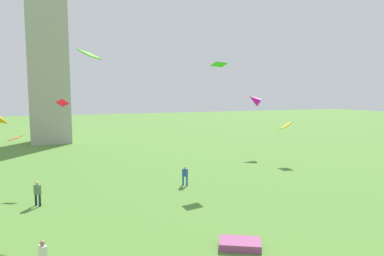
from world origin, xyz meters
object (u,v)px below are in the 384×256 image
kite_flying_0 (16,138)px  kite_flying_6 (219,65)px  kite_flying_4 (254,99)px  person_2 (43,256)px  kite_flying_2 (286,125)px  kite_flying_7 (89,54)px  kite_flying_1 (62,103)px  kite_bundle_1 (240,244)px  person_1 (185,175)px  person_0 (37,192)px

kite_flying_0 → kite_flying_6: size_ratio=1.01×
kite_flying_4 → person_2: bearing=-6.8°
kite_flying_2 → kite_flying_4: kite_flying_4 is taller
kite_flying_2 → kite_flying_7: (-21.97, -5.42, 6.52)m
kite_flying_1 → kite_bundle_1: (7.92, -17.68, -6.88)m
person_1 → kite_flying_4: kite_flying_4 is taller
person_2 → kite_flying_4: size_ratio=0.73×
kite_bundle_1 → kite_flying_1: bearing=114.1°
person_1 → kite_bundle_1: person_1 is taller
kite_flying_0 → kite_flying_4: 28.27m
person_2 → kite_flying_6: (15.42, 13.93, 9.72)m
person_1 → kite_flying_2: size_ratio=1.05×
person_0 → kite_flying_6: (16.04, 3.74, 9.64)m
kite_flying_6 → kite_bundle_1: kite_flying_6 is taller
kite_flying_2 → person_2: bearing=20.4°
kite_flying_0 → kite_flying_6: bearing=15.1°
person_2 → kite_bundle_1: 9.38m
kite_flying_2 → person_0: bearing=0.8°
person_0 → person_2: bearing=140.5°
kite_flying_6 → kite_flying_2: bearing=2.2°
kite_flying_4 → kite_bundle_1: 29.26m
person_1 → person_2: bearing=-85.8°
kite_flying_1 → person_2: bearing=141.3°
kite_flying_1 → kite_flying_7: size_ratio=0.57×
kite_flying_2 → kite_flying_4: size_ratio=0.72×
person_2 → kite_flying_7: 14.96m
kite_flying_1 → kite_flying_2: size_ratio=0.69×
person_0 → kite_flying_0: bearing=-31.7°
kite_flying_6 → kite_flying_7: kite_flying_7 is taller
person_0 → kite_flying_7: bearing=-124.1°
person_2 → kite_flying_1: (1.40, 16.84, 6.16)m
kite_flying_4 → kite_flying_1: bearing=-34.9°
kite_flying_6 → kite_bundle_1: 19.09m
kite_flying_0 → kite_flying_6: (18.35, -7.84, 7.13)m
person_2 → kite_flying_1: kite_flying_1 is taller
kite_bundle_1 → kite_flying_6: bearing=67.6°
person_2 → kite_flying_6: size_ratio=1.08×
kite_bundle_1 → person_2: bearing=174.8°
person_0 → kite_flying_1: bearing=-59.9°
person_1 → kite_flying_1: (-9.50, 5.60, 6.12)m
kite_bundle_1 → kite_flying_0: bearing=118.5°
kite_flying_2 → kite_flying_7: size_ratio=0.82×
person_1 → kite_flying_7: kite_flying_7 is taller
person_0 → kite_flying_1: 9.23m
kite_flying_0 → kite_flying_1: kite_flying_1 is taller
kite_flying_6 → person_0: bearing=-177.8°
kite_flying_1 → kite_flying_6: kite_flying_6 is taller
kite_flying_7 → kite_flying_4: bearing=89.7°
kite_flying_1 → kite_flying_4: 24.44m
kite_flying_0 → kite_bundle_1: bearing=-23.3°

